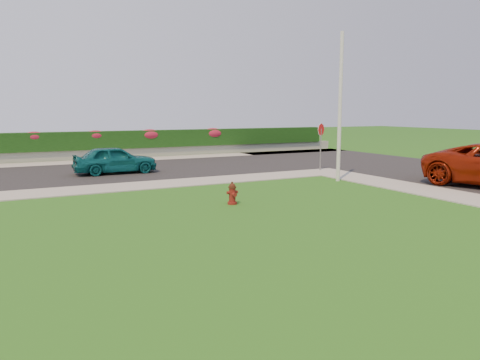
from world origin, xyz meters
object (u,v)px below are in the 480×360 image
fire_hydrant (232,194)px  utility_pole (340,108)px  stop_sign (321,136)px  sedan_teal (115,160)px

fire_hydrant → utility_pole: bearing=19.4°
utility_pole → stop_sign: (1.41, 3.10, -1.33)m
utility_pole → stop_sign: size_ratio=2.60×
fire_hydrant → stop_sign: bearing=34.1°
fire_hydrant → sedan_teal: bearing=99.0°
fire_hydrant → stop_sign: stop_sign is taller
sedan_teal → stop_sign: bearing=-109.9°
fire_hydrant → sedan_teal: 9.08m
fire_hydrant → utility_pole: utility_pole is taller
fire_hydrant → utility_pole: 7.17m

